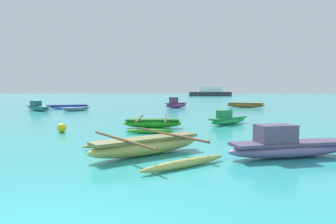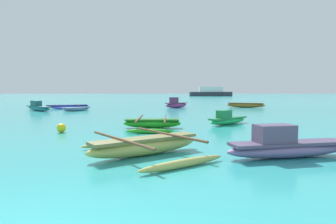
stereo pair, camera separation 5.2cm
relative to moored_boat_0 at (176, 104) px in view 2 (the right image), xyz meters
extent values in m
ellipsoid|color=#9A3D86|center=(0.05, 0.04, -0.12)|extent=(2.42, 2.19, 0.49)
cube|color=#612E56|center=(0.05, 0.04, 0.09)|extent=(2.24, 2.03, 0.08)
cube|color=#612E56|center=(-0.21, -0.18, 0.40)|extent=(0.89, 0.87, 0.54)
ellipsoid|color=green|center=(-1.84, -15.11, -0.15)|extent=(2.68, 0.67, 0.42)
cube|color=#22651D|center=(-1.84, -15.11, 0.02)|extent=(2.47, 0.64, 0.08)
cylinder|color=brown|center=(-1.24, -15.12, 0.08)|extent=(0.16, 3.55, 0.07)
cylinder|color=brown|center=(-2.44, -15.09, 0.08)|extent=(0.16, 3.55, 0.07)
ellipsoid|color=green|center=(-1.79, -13.34, -0.26)|extent=(1.94, 0.25, 0.20)
ellipsoid|color=green|center=(-1.88, -16.88, -0.26)|extent=(1.94, 0.25, 0.20)
ellipsoid|color=#22C964|center=(1.99, -13.73, -0.19)|extent=(2.44, 2.20, 0.35)
cube|color=#1F7B43|center=(1.99, -13.73, -0.05)|extent=(2.25, 2.04, 0.08)
cube|color=#1F7B43|center=(1.73, -13.96, 0.18)|extent=(0.87, 0.84, 0.39)
ellipsoid|color=slate|center=(1.92, -21.18, -0.15)|extent=(3.53, 1.34, 0.42)
cube|color=#514461|center=(1.92, -21.18, 0.01)|extent=(3.26, 1.26, 0.08)
cube|color=#514461|center=(1.49, -21.27, 0.28)|extent=(1.06, 0.76, 0.46)
ellipsoid|color=#303FBE|center=(-10.41, -0.09, -0.20)|extent=(3.99, 1.74, 0.32)
cube|color=navy|center=(-10.41, -0.09, -0.08)|extent=(3.68, 1.62, 0.08)
cylinder|color=brown|center=(-9.55, 0.20, -0.02)|extent=(1.33, 3.79, 0.07)
cylinder|color=brown|center=(-11.28, -0.38, -0.02)|extent=(1.33, 3.79, 0.07)
ellipsoid|color=#303FBE|center=(-11.04, 1.79, -0.26)|extent=(2.42, 0.98, 0.20)
ellipsoid|color=#303FBE|center=(-9.78, -1.97, -0.26)|extent=(2.42, 0.98, 0.20)
ellipsoid|color=#A16C28|center=(6.87, 0.33, -0.13)|extent=(3.66, 1.84, 0.46)
cube|color=brown|center=(6.87, 0.33, 0.06)|extent=(3.37, 1.71, 0.08)
ellipsoid|color=teal|center=(-11.64, -3.74, -0.16)|extent=(3.18, 3.14, 0.40)
cube|color=#20595D|center=(-11.64, -3.74, 0.00)|extent=(2.95, 2.91, 0.08)
cube|color=#20595D|center=(-11.98, -3.41, 0.25)|extent=(1.15, 1.14, 0.44)
ellipsoid|color=#699BC1|center=(-8.48, -3.88, -0.22)|extent=(2.12, 2.43, 0.29)
cube|color=#466277|center=(-8.48, -3.88, -0.11)|extent=(1.97, 2.25, 0.08)
ellipsoid|color=tan|center=(-1.84, -20.82, -0.12)|extent=(3.12, 2.43, 0.48)
cube|color=olive|center=(-1.84, -20.82, 0.08)|extent=(2.89, 2.25, 0.08)
cylinder|color=brown|center=(-1.22, -20.38, 0.14)|extent=(1.91, 2.70, 0.07)
cylinder|color=brown|center=(-2.46, -21.25, 0.14)|extent=(1.91, 2.70, 0.07)
ellipsoid|color=tan|center=(-2.77, -19.48, -0.26)|extent=(2.10, 1.55, 0.20)
ellipsoid|color=tan|center=(-0.91, -22.15, -0.26)|extent=(2.10, 1.55, 0.20)
sphere|color=yellow|center=(-5.54, -16.48, -0.17)|extent=(0.38, 0.38, 0.38)
cube|color=#2D333D|center=(11.80, 51.23, 0.20)|extent=(11.21, 2.47, 1.12)
cube|color=white|center=(11.80, 51.23, 1.43)|extent=(6.17, 2.10, 1.35)
camera|label=1|loc=(-1.46, -28.83, 1.41)|focal=32.00mm
camera|label=2|loc=(-1.41, -28.83, 1.41)|focal=32.00mm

